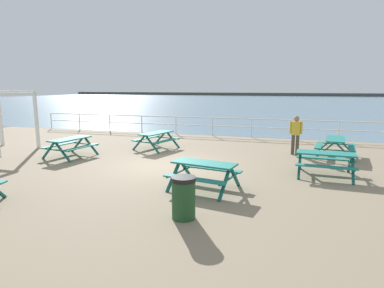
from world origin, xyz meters
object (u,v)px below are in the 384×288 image
Objects in this scene: litter_bin at (184,198)px; picnic_table_seaward at (204,169)px; picnic_table_far_left at (70,143)px; picnic_table_mid_centre at (325,158)px; picnic_table_near_right at (156,136)px; picnic_table_far_right at (335,143)px; visitor at (296,133)px.

picnic_table_seaward is at bearing 92.56° from litter_bin.
picnic_table_mid_centre is at bearing -81.94° from picnic_table_far_left.
picnic_table_mid_centre is 5.69m from litter_bin.
picnic_table_near_right is 1.06× the size of picnic_table_far_left.
picnic_table_mid_centre and picnic_table_far_right have the same top height.
litter_bin is at bearing -122.79° from picnic_table_mid_centre.
litter_bin is (-4.03, -7.82, -0.10)m from picnic_table_far_right.
picnic_table_near_right is at bearing 136.17° from picnic_table_seaward.
picnic_table_near_right is 1.13× the size of picnic_table_mid_centre.
picnic_table_seaward is at bearing -103.17° from picnic_table_far_left.
picnic_table_far_left is 1.00× the size of picnic_table_far_right.
picnic_table_mid_centre is 0.94× the size of picnic_table_far_left.
picnic_table_near_right and picnic_table_mid_centre have the same top height.
picnic_table_far_left and picnic_table_far_right have the same top height.
picnic_table_far_right is 2.10× the size of litter_bin.
picnic_table_far_left is at bearing -65.58° from visitor.
picnic_table_near_right is 2.24× the size of litter_bin.
picnic_table_far_left and picnic_table_seaward have the same top height.
litter_bin is (-2.44, -7.83, -0.47)m from visitor.
picnic_table_seaward is 6.24m from visitor.
visitor is at bearing -62.11° from picnic_table_far_left.
picnic_table_far_right is at bearing -64.88° from picnic_table_far_left.
picnic_table_far_left is 9.48m from visitor.
litter_bin reaches higher than picnic_table_far_right.
visitor is at bearing 108.62° from picnic_table_mid_centre.
visitor reaches higher than picnic_table_seaward.
picnic_table_far_left is at bearing 148.83° from picnic_table_near_right.
picnic_table_far_left is 1.21× the size of visitor.
litter_bin is at bearing 161.03° from picnic_table_far_right.
picnic_table_mid_centre is 3.36m from visitor.
picnic_table_near_right is 1.07× the size of picnic_table_far_right.
visitor is (6.19, 0.52, 0.36)m from picnic_table_near_right.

